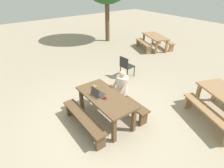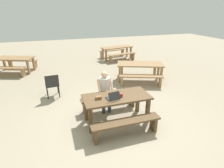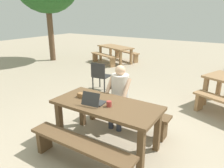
{
  "view_description": "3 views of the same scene",
  "coord_description": "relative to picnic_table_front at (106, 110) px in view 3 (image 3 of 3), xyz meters",
  "views": [
    {
      "loc": [
        3.26,
        -2.21,
        3.38
      ],
      "look_at": [
        -0.05,
        0.25,
        1.0
      ],
      "focal_mm": 29.59,
      "sensor_mm": 36.0,
      "label": 1
    },
    {
      "loc": [
        -1.46,
        -4.03,
        2.87
      ],
      "look_at": [
        -0.05,
        0.25,
        1.0
      ],
      "focal_mm": 29.28,
      "sensor_mm": 36.0,
      "label": 2
    },
    {
      "loc": [
        1.76,
        -2.59,
        2.13
      ],
      "look_at": [
        -0.05,
        0.25,
        1.0
      ],
      "focal_mm": 34.16,
      "sensor_mm": 36.0,
      "label": 3
    }
  ],
  "objects": [
    {
      "name": "bench_rear_south",
      "position": [
        -3.44,
        4.88,
        -0.32
      ],
      "size": [
        1.53,
        0.82,
        0.43
      ],
      "rotation": [
        0.0,
        0.0,
        -0.36
      ],
      "color": "#9E754C",
      "rests_on": "ground"
    },
    {
      "name": "person_seated",
      "position": [
        -0.14,
        0.64,
        0.08
      ],
      "size": [
        0.44,
        0.42,
        1.23
      ],
      "color": "#333847",
      "rests_on": "ground"
    },
    {
      "name": "plastic_chair",
      "position": [
        -1.6,
        2.08,
        -0.18
      ],
      "size": [
        0.47,
        0.47,
        0.84
      ],
      "rotation": [
        0.0,
        0.0,
        3.22
      ],
      "color": "#262626",
      "rests_on": "ground"
    },
    {
      "name": "coffee_mug",
      "position": [
        0.1,
        -0.07,
        0.16
      ],
      "size": [
        0.08,
        0.08,
        0.09
      ],
      "color": "#99332D",
      "rests_on": "picnic_table_front"
    },
    {
      "name": "small_pouch",
      "position": [
        -0.49,
        -0.01,
        0.16
      ],
      "size": [
        0.15,
        0.08,
        0.08
      ],
      "color": "olive",
      "rests_on": "picnic_table_front"
    },
    {
      "name": "picnic_table_front",
      "position": [
        0.0,
        0.0,
        0.0
      ],
      "size": [
        1.75,
        0.81,
        0.75
      ],
      "color": "brown",
      "rests_on": "ground"
    },
    {
      "name": "ground_plane",
      "position": [
        0.0,
        0.0,
        -0.64
      ],
      "size": [
        30.0,
        30.0,
        0.0
      ],
      "primitive_type": "plane",
      "color": "tan"
    },
    {
      "name": "bench_near",
      "position": [
        0.0,
        -0.67,
        -0.32
      ],
      "size": [
        1.71,
        0.3,
        0.42
      ],
      "color": "brown",
      "rests_on": "ground"
    },
    {
      "name": "bench_rear_north",
      "position": [
        -2.99,
        6.09,
        -0.32
      ],
      "size": [
        1.53,
        0.82,
        0.43
      ],
      "rotation": [
        0.0,
        0.0,
        -0.36
      ],
      "color": "#9E754C",
      "rests_on": "ground"
    },
    {
      "name": "bench_far",
      "position": [
        0.0,
        0.67,
        -0.32
      ],
      "size": [
        1.71,
        0.3,
        0.42
      ],
      "color": "brown",
      "rests_on": "ground"
    },
    {
      "name": "laptop",
      "position": [
        -0.15,
        -0.13,
        0.17
      ],
      "size": [
        0.33,
        0.33,
        0.22
      ],
      "rotation": [
        0.0,
        0.0,
        3.26
      ],
      "color": "#2D2D2D",
      "rests_on": "picnic_table_front"
    },
    {
      "name": "picnic_table_rear",
      "position": [
        -3.22,
        5.49,
        -0.04
      ],
      "size": [
        1.86,
        1.33,
        0.71
      ],
      "rotation": [
        0.0,
        0.0,
        -0.36
      ],
      "color": "#9E754C",
      "rests_on": "ground"
    }
  ]
}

